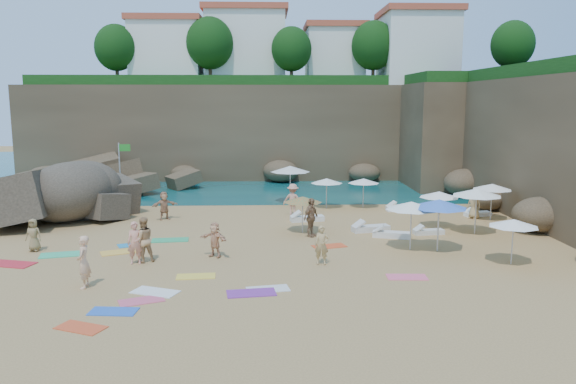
{
  "coord_description": "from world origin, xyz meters",
  "views": [
    {
      "loc": [
        0.99,
        -25.8,
        6.68
      ],
      "look_at": [
        2.0,
        3.0,
        2.0
      ],
      "focal_mm": 35.0,
      "sensor_mm": 36.0,
      "label": 1
    }
  ],
  "objects_px": {
    "person_stand_5": "(164,206)",
    "person_stand_0": "(135,243)",
    "person_stand_2": "(293,200)",
    "person_stand_4": "(474,204)",
    "parasol_1": "(290,169)",
    "person_stand_1": "(143,240)",
    "lounger_0": "(307,219)",
    "rock_outcrop": "(84,222)",
    "parasol_0": "(364,181)",
    "flag_pole": "(122,165)",
    "person_stand_3": "(311,217)",
    "person_stand_6": "(83,262)",
    "parasol_2": "(327,181)"
  },
  "relations": [
    {
      "from": "person_stand_1",
      "to": "person_stand_3",
      "type": "xyz_separation_m",
      "value": [
        7.35,
        4.22,
        0.01
      ]
    },
    {
      "from": "rock_outcrop",
      "to": "person_stand_2",
      "type": "xyz_separation_m",
      "value": [
        11.76,
        1.3,
        0.95
      ]
    },
    {
      "from": "flag_pole",
      "to": "person_stand_4",
      "type": "xyz_separation_m",
      "value": [
        21.45,
        -5.77,
        -1.69
      ]
    },
    {
      "from": "person_stand_2",
      "to": "person_stand_4",
      "type": "xyz_separation_m",
      "value": [
        10.37,
        -1.16,
        -0.09
      ]
    },
    {
      "from": "person_stand_6",
      "to": "parasol_1",
      "type": "bearing_deg",
      "value": 150.7
    },
    {
      "from": "rock_outcrop",
      "to": "flag_pole",
      "type": "xyz_separation_m",
      "value": [
        0.67,
        5.91,
        2.54
      ]
    },
    {
      "from": "lounger_0",
      "to": "person_stand_1",
      "type": "bearing_deg",
      "value": -143.25
    },
    {
      "from": "parasol_1",
      "to": "person_stand_1",
      "type": "bearing_deg",
      "value": -116.16
    },
    {
      "from": "parasol_0",
      "to": "person_stand_5",
      "type": "height_order",
      "value": "parasol_0"
    },
    {
      "from": "flag_pole",
      "to": "person_stand_5",
      "type": "relative_size",
      "value": 2.47
    },
    {
      "from": "rock_outcrop",
      "to": "person_stand_6",
      "type": "relative_size",
      "value": 4.33
    },
    {
      "from": "parasol_1",
      "to": "person_stand_1",
      "type": "distance_m",
      "value": 15.22
    },
    {
      "from": "person_stand_0",
      "to": "person_stand_2",
      "type": "height_order",
      "value": "person_stand_2"
    },
    {
      "from": "person_stand_1",
      "to": "person_stand_3",
      "type": "bearing_deg",
      "value": -176.5
    },
    {
      "from": "person_stand_0",
      "to": "person_stand_6",
      "type": "bearing_deg",
      "value": -119.61
    },
    {
      "from": "parasol_1",
      "to": "person_stand_0",
      "type": "xyz_separation_m",
      "value": [
        -6.95,
        -13.85,
        -1.38
      ]
    },
    {
      "from": "lounger_0",
      "to": "person_stand_4",
      "type": "height_order",
      "value": "person_stand_4"
    },
    {
      "from": "rock_outcrop",
      "to": "parasol_0",
      "type": "relative_size",
      "value": 4.21
    },
    {
      "from": "rock_outcrop",
      "to": "person_stand_4",
      "type": "xyz_separation_m",
      "value": [
        22.12,
        0.14,
        0.85
      ]
    },
    {
      "from": "flag_pole",
      "to": "person_stand_6",
      "type": "relative_size",
      "value": 2.07
    },
    {
      "from": "person_stand_0",
      "to": "person_stand_3",
      "type": "bearing_deg",
      "value": 21.75
    },
    {
      "from": "parasol_0",
      "to": "lounger_0",
      "type": "relative_size",
      "value": 1.05
    },
    {
      "from": "lounger_0",
      "to": "parasol_1",
      "type": "bearing_deg",
      "value": 87.34
    },
    {
      "from": "parasol_0",
      "to": "person_stand_3",
      "type": "xyz_separation_m",
      "value": [
        -3.89,
        -7.55,
        -0.74
      ]
    },
    {
      "from": "person_stand_5",
      "to": "person_stand_0",
      "type": "bearing_deg",
      "value": -114.99
    },
    {
      "from": "parasol_0",
      "to": "person_stand_2",
      "type": "xyz_separation_m",
      "value": [
        -4.55,
        -2.33,
        -0.77
      ]
    },
    {
      "from": "person_stand_0",
      "to": "parasol_2",
      "type": "bearing_deg",
      "value": 43.89
    },
    {
      "from": "flag_pole",
      "to": "person_stand_2",
      "type": "xyz_separation_m",
      "value": [
        11.09,
        -4.61,
        -1.6
      ]
    },
    {
      "from": "person_stand_4",
      "to": "person_stand_6",
      "type": "distance_m",
      "value": 21.76
    },
    {
      "from": "person_stand_3",
      "to": "person_stand_2",
      "type": "bearing_deg",
      "value": 44.43
    },
    {
      "from": "person_stand_0",
      "to": "person_stand_4",
      "type": "height_order",
      "value": "person_stand_0"
    },
    {
      "from": "person_stand_5",
      "to": "person_stand_2",
      "type": "bearing_deg",
      "value": -21.14
    },
    {
      "from": "person_stand_2",
      "to": "person_stand_3",
      "type": "distance_m",
      "value": 5.26
    },
    {
      "from": "person_stand_2",
      "to": "person_stand_6",
      "type": "relative_size",
      "value": 0.98
    },
    {
      "from": "person_stand_1",
      "to": "person_stand_6",
      "type": "relative_size",
      "value": 1.01
    },
    {
      "from": "lounger_0",
      "to": "person_stand_4",
      "type": "xyz_separation_m",
      "value": [
        9.63,
        0.41,
        0.71
      ]
    },
    {
      "from": "person_stand_4",
      "to": "person_stand_6",
      "type": "bearing_deg",
      "value": -96.93
    },
    {
      "from": "person_stand_0",
      "to": "person_stand_3",
      "type": "xyz_separation_m",
      "value": [
        7.62,
        4.46,
        0.08
      ]
    },
    {
      "from": "parasol_0",
      "to": "person_stand_4",
      "type": "distance_m",
      "value": 6.84
    },
    {
      "from": "parasol_2",
      "to": "lounger_0",
      "type": "distance_m",
      "value": 4.4
    },
    {
      "from": "rock_outcrop",
      "to": "person_stand_5",
      "type": "bearing_deg",
      "value": 5.94
    },
    {
      "from": "person_stand_2",
      "to": "person_stand_6",
      "type": "height_order",
      "value": "person_stand_6"
    },
    {
      "from": "rock_outcrop",
      "to": "parasol_2",
      "type": "relative_size",
      "value": 4.16
    },
    {
      "from": "lounger_0",
      "to": "person_stand_6",
      "type": "bearing_deg",
      "value": -138.44
    },
    {
      "from": "parasol_1",
      "to": "person_stand_4",
      "type": "distance_m",
      "value": 11.75
    },
    {
      "from": "rock_outcrop",
      "to": "parasol_0",
      "type": "bearing_deg",
      "value": 12.54
    },
    {
      "from": "person_stand_3",
      "to": "person_stand_6",
      "type": "relative_size",
      "value": 1.01
    },
    {
      "from": "person_stand_1",
      "to": "lounger_0",
      "type": "bearing_deg",
      "value": -159.66
    },
    {
      "from": "flag_pole",
      "to": "person_stand_4",
      "type": "height_order",
      "value": "flag_pole"
    },
    {
      "from": "flag_pole",
      "to": "person_stand_3",
      "type": "distance_m",
      "value": 15.4
    }
  ]
}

